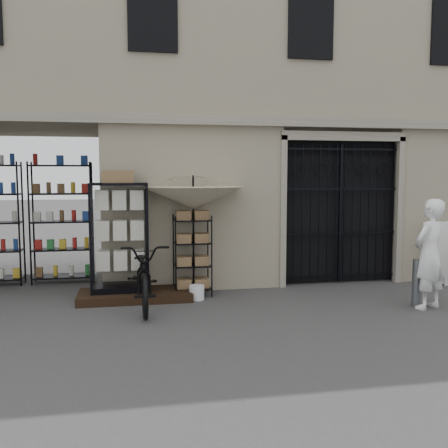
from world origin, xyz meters
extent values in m
plane|color=black|center=(0.00, 0.00, 0.00)|extent=(80.00, 80.00, 0.00)
cube|color=gray|center=(0.00, 4.00, 4.50)|extent=(14.00, 4.00, 9.00)
cube|color=black|center=(-4.50, 2.80, 1.50)|extent=(3.00, 1.70, 3.00)
cube|color=black|center=(-4.55, 3.30, 1.25)|extent=(2.70, 0.50, 2.50)
cube|color=black|center=(1.75, 2.28, 1.50)|extent=(2.50, 0.06, 3.00)
cube|color=black|center=(1.75, 2.12, 1.45)|extent=(0.05, 0.05, 2.80)
cube|color=black|center=(-2.40, 1.55, 0.07)|extent=(2.00, 0.90, 0.15)
cube|color=black|center=(-2.66, 1.66, 0.20)|extent=(0.98, 0.61, 0.11)
cube|color=silver|center=(-2.66, 1.36, 1.12)|extent=(0.91, 0.03, 1.81)
cube|color=silver|center=(-2.66, 1.66, 1.01)|extent=(0.83, 0.45, 1.51)
cube|color=olive|center=(-2.66, 1.66, 2.15)|extent=(0.55, 0.42, 0.22)
cube|color=black|center=(-1.35, 1.67, 0.75)|extent=(0.79, 0.69, 1.50)
cube|color=olive|center=(-1.35, 1.67, 0.70)|extent=(0.66, 0.57, 1.12)
cylinder|color=black|center=(-1.32, 1.72, 1.11)|extent=(0.04, 0.04, 2.23)
imported|color=beige|center=(-1.32, 1.72, 1.92)|extent=(1.80, 1.83, 1.50)
cylinder|color=white|center=(-1.31, 1.33, 0.13)|extent=(0.32, 0.32, 0.26)
imported|color=black|center=(-2.25, 0.96, 0.00)|extent=(0.77, 1.14, 2.15)
cylinder|color=slate|center=(2.29, 0.16, 0.41)|extent=(0.19, 0.19, 0.82)
imported|color=white|center=(2.42, 0.02, 0.00)|extent=(1.41, 1.95, 0.44)
cube|color=silver|center=(3.89, 1.74, 0.64)|extent=(0.66, 0.48, 1.25)
camera|label=1|loc=(-2.47, -7.39, 2.23)|focal=40.00mm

